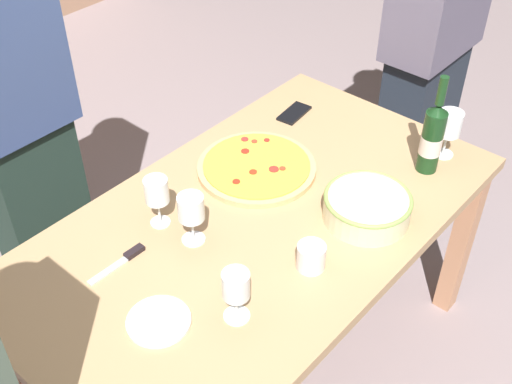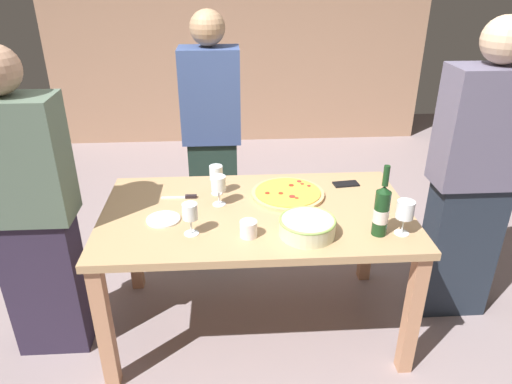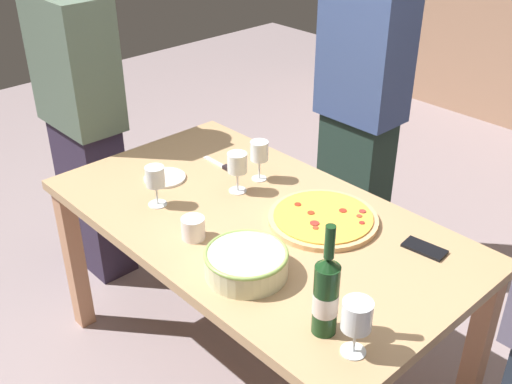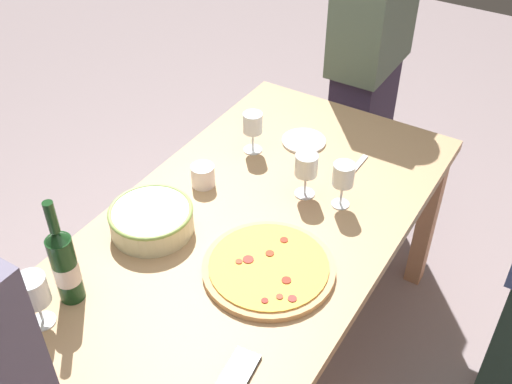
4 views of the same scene
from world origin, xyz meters
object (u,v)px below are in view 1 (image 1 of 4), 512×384
object	(u,v)px
wine_bottle	(432,137)
pizza_knife	(124,259)
wine_glass_far_left	(236,287)
person_guest_right	(15,120)
cell_phone	(294,113)
dining_table	(256,240)
side_plate	(159,321)
cup_amber	(311,257)
wine_glass_far_right	(449,126)
wine_glass_near_pizza	(191,210)
wine_glass_by_bottle	(157,193)
person_host	(431,45)
pizza	(257,167)
serving_bowl	(367,206)

from	to	relation	value
wine_bottle	pizza_knife	world-z (taller)	wine_bottle
wine_glass_far_left	person_guest_right	world-z (taller)	person_guest_right
cell_phone	dining_table	bearing A→B (deg)	110.44
side_plate	cell_phone	size ratio (longest dim) A/B	1.18
cup_amber	cell_phone	bearing A→B (deg)	41.76
wine_bottle	dining_table	bearing A→B (deg)	154.77
wine_glass_far_right	pizza_knife	size ratio (longest dim) A/B	0.89
wine_glass_near_pizza	cup_amber	world-z (taller)	wine_glass_near_pizza
side_plate	cell_phone	bearing A→B (deg)	19.14
dining_table	pizza_knife	world-z (taller)	pizza_knife
wine_glass_by_bottle	wine_glass_far_left	world-z (taller)	wine_glass_by_bottle
wine_glass_by_bottle	side_plate	distance (m)	0.40
pizza_knife	wine_glass_far_right	bearing A→B (deg)	-22.46
person_host	pizza	bearing A→B (deg)	-8.47
serving_bowl	wine_glass_far_right	bearing A→B (deg)	-2.46
cell_phone	pizza_knife	world-z (taller)	pizza_knife
wine_glass_far_left	side_plate	world-z (taller)	wine_glass_far_left
wine_glass_far_left	person_host	size ratio (longest dim) A/B	0.09
pizza_knife	person_guest_right	distance (m)	0.75
dining_table	wine_glass_by_bottle	world-z (taller)	wine_glass_by_bottle
side_plate	dining_table	bearing A→B (deg)	8.80
wine_glass_near_pizza	wine_glass_by_bottle	bearing A→B (deg)	96.13
dining_table	wine_glass_far_left	xyz separation A→B (m)	(-0.32, -0.21, 0.21)
cup_amber	wine_glass_near_pizza	bearing A→B (deg)	113.16
pizza	wine_bottle	world-z (taller)	wine_bottle
wine_bottle	cell_phone	size ratio (longest dim) A/B	2.44
pizza	cell_phone	size ratio (longest dim) A/B	2.79
serving_bowl	person_host	size ratio (longest dim) A/B	0.16
wine_bottle	wine_glass_far_left	distance (m)	0.89
pizza_knife	person_guest_right	world-z (taller)	person_guest_right
wine_bottle	cup_amber	world-z (taller)	wine_bottle
pizza	person_guest_right	size ratio (longest dim) A/B	0.24
wine_glass_by_bottle	wine_glass_far_right	bearing A→B (deg)	-28.54
pizza	wine_bottle	size ratio (longest dim) A/B	1.14
pizza_knife	person_host	xyz separation A→B (m)	(1.56, -0.09, 0.10)
wine_glass_far_left	wine_glass_far_right	size ratio (longest dim) A/B	0.93
dining_table	cup_amber	xyz separation A→B (m)	(-0.05, -0.25, 0.13)
wine_glass_by_bottle	side_plate	size ratio (longest dim) A/B	0.99
side_plate	wine_bottle	bearing A→B (deg)	-10.63
cell_phone	person_guest_right	xyz separation A→B (m)	(-0.78, 0.62, 0.09)
cup_amber	wine_glass_far_left	bearing A→B (deg)	172.18
cup_amber	pizza_knife	distance (m)	0.53
wine_glass_far_right	person_guest_right	size ratio (longest dim) A/B	0.10
serving_bowl	wine_bottle	xyz separation A→B (m)	(0.34, -0.02, 0.08)
side_plate	cell_phone	xyz separation A→B (m)	(1.01, 0.35, 0.00)
wine_glass_far_right	cell_phone	xyz separation A→B (m)	(-0.14, 0.55, -0.12)
pizza	cell_phone	bearing A→B (deg)	18.52
pizza	wine_glass_by_bottle	bearing A→B (deg)	172.72
cup_amber	side_plate	distance (m)	0.46
pizza	wine_glass_far_right	world-z (taller)	wine_glass_far_right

